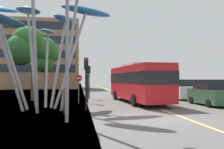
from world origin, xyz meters
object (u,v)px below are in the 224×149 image
(red_bus, at_px, (137,81))
(no_entry_sign, at_px, (79,84))
(car_parked_mid, at_px, (210,93))
(traffic_light_kerb_far, at_px, (88,77))
(pedestrian, at_px, (66,99))
(traffic_light_island_mid, at_px, (89,75))
(car_side_street, at_px, (160,87))
(street_lamp, at_px, (75,23))
(car_parked_far, at_px, (180,90))
(traffic_light_kerb_near, at_px, (86,72))
(leaf_sculpture, at_px, (42,17))

(red_bus, distance_m, no_entry_sign, 5.28)
(red_bus, height_order, car_parked_mid, red_bus)
(traffic_light_kerb_far, relative_size, pedestrian, 1.81)
(traffic_light_island_mid, bearing_deg, traffic_light_kerb_far, -93.90)
(car_side_street, height_order, pedestrian, car_side_street)
(traffic_light_kerb_far, relative_size, traffic_light_island_mid, 0.91)
(traffic_light_kerb_far, distance_m, street_lamp, 9.72)
(red_bus, height_order, car_side_street, red_bus)
(traffic_light_kerb_far, distance_m, car_parked_far, 10.21)
(traffic_light_kerb_near, xyz_separation_m, street_lamp, (-0.68, -3.91, 2.35))
(traffic_light_kerb_near, height_order, traffic_light_island_mid, traffic_light_kerb_near)
(car_parked_far, bearing_deg, leaf_sculpture, -153.28)
(traffic_light_island_mid, bearing_deg, car_side_street, 26.89)
(red_bus, relative_size, traffic_light_island_mid, 3.09)
(car_side_street, bearing_deg, car_parked_mid, -90.57)
(traffic_light_kerb_near, bearing_deg, red_bus, 47.69)
(traffic_light_kerb_near, height_order, street_lamp, street_lamp)
(red_bus, relative_size, traffic_light_kerb_near, 3.09)
(traffic_light_island_mid, distance_m, car_parked_far, 9.80)
(traffic_light_island_mid, height_order, car_parked_far, traffic_light_island_mid)
(traffic_light_kerb_near, distance_m, car_parked_far, 12.95)
(traffic_light_island_mid, bearing_deg, car_parked_far, -11.24)
(red_bus, distance_m, car_side_street, 10.93)
(traffic_light_kerb_near, distance_m, traffic_light_kerb_far, 5.43)
(traffic_light_kerb_far, height_order, pedestrian, traffic_light_kerb_far)
(traffic_light_island_mid, bearing_deg, leaf_sculpture, -113.29)
(car_parked_mid, relative_size, car_parked_far, 1.08)
(car_parked_mid, distance_m, pedestrian, 11.72)
(car_parked_far, relative_size, car_side_street, 0.93)
(traffic_light_kerb_near, xyz_separation_m, car_side_street, (10.16, 14.70, -1.48))
(red_bus, relative_size, traffic_light_kerb_far, 3.38)
(red_bus, height_order, no_entry_sign, red_bus)
(traffic_light_kerb_far, bearing_deg, pedestrian, -103.71)
(leaf_sculpture, bearing_deg, traffic_light_kerb_near, -23.66)
(traffic_light_kerb_near, bearing_deg, leaf_sculpture, 156.34)
(car_parked_mid, distance_m, no_entry_sign, 10.95)
(traffic_light_island_mid, bearing_deg, street_lamp, -95.31)
(traffic_light_kerb_near, height_order, car_parked_mid, traffic_light_kerb_near)
(traffic_light_island_mid, distance_m, street_lamp, 14.02)
(traffic_light_kerb_far, bearing_deg, red_bus, -2.33)
(red_bus, bearing_deg, traffic_light_kerb_far, 177.67)
(car_parked_mid, height_order, no_entry_sign, no_entry_sign)
(traffic_light_kerb_near, xyz_separation_m, pedestrian, (-1.25, -0.92, -1.66))
(car_parked_mid, bearing_deg, leaf_sculpture, -176.10)
(red_bus, bearing_deg, traffic_light_kerb_near, -132.31)
(traffic_light_island_mid, distance_m, car_parked_mid, 12.23)
(traffic_light_kerb_near, relative_size, street_lamp, 0.46)
(traffic_light_island_mid, bearing_deg, no_entry_sign, -103.13)
(traffic_light_kerb_near, bearing_deg, car_side_street, 55.35)
(traffic_light_kerb_far, height_order, car_parked_far, traffic_light_kerb_far)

